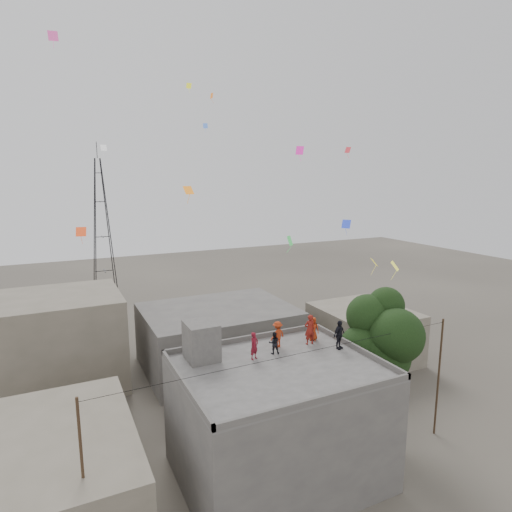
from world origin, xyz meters
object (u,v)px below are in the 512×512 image
Objects in this scene: transmission_tower at (102,229)px; tree at (382,339)px; stair_head_box at (201,341)px; person_dark_adult at (339,335)px; person_red_adult at (310,329)px.

tree is at bearing -73.91° from transmission_tower.
stair_head_box is 7.66m from person_dark_adult.
person_dark_adult is (7.39, -2.03, -0.18)m from stair_head_box.
tree is (10.57, -2.00, -1.00)m from stair_head_box.
transmission_tower reaches higher than person_red_adult.
person_dark_adult is at bearing 135.16° from person_red_adult.
person_dark_adult is (-3.18, -0.03, 0.82)m from tree.
tree is 4.57m from person_red_adult.
person_dark_adult is (8.19, -39.43, -2.15)m from transmission_tower.
person_dark_adult is at bearing -179.55° from tree.
stair_head_box is 0.22× the size of tree.
transmission_tower is at bearing -75.24° from person_red_adult.
stair_head_box is 10.80m from tree.
transmission_tower is (-0.80, 37.40, 1.97)m from stair_head_box.
transmission_tower is 40.33m from person_dark_adult.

